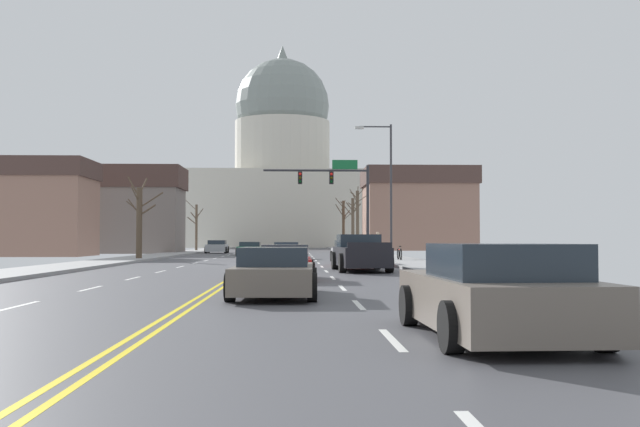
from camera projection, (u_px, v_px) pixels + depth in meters
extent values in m
cube|color=#48484E|center=(255.00, 265.00, 39.00)|extent=(14.00, 180.00, 0.06)
cube|color=yellow|center=(253.00, 264.00, 39.00)|extent=(0.10, 176.40, 0.00)
cube|color=yellow|center=(257.00, 264.00, 39.01)|extent=(0.10, 176.40, 0.00)
cube|color=silver|center=(392.00, 339.00, 9.86)|extent=(0.12, 2.20, 0.00)
cube|color=silver|center=(359.00, 305.00, 15.05)|extent=(0.12, 2.20, 0.00)
cube|color=silver|center=(342.00, 288.00, 20.24)|extent=(0.12, 2.20, 0.00)
cube|color=silver|center=(333.00, 278.00, 25.44)|extent=(0.12, 2.20, 0.00)
cube|color=silver|center=(326.00, 271.00, 30.63)|extent=(0.12, 2.20, 0.00)
cube|color=silver|center=(322.00, 267.00, 35.83)|extent=(0.12, 2.20, 0.00)
cube|color=silver|center=(318.00, 263.00, 41.02)|extent=(0.12, 2.20, 0.00)
cube|color=silver|center=(316.00, 260.00, 46.21)|extent=(0.12, 2.20, 0.00)
cube|color=silver|center=(314.00, 258.00, 51.41)|extent=(0.12, 2.20, 0.00)
cube|color=silver|center=(312.00, 256.00, 56.60)|extent=(0.12, 2.20, 0.00)
cube|color=silver|center=(311.00, 255.00, 61.79)|extent=(0.12, 2.20, 0.00)
cube|color=silver|center=(309.00, 254.00, 66.99)|extent=(0.12, 2.20, 0.00)
cube|color=silver|center=(308.00, 253.00, 72.18)|extent=(0.12, 2.20, 0.00)
cube|color=silver|center=(308.00, 252.00, 77.38)|extent=(0.12, 2.20, 0.00)
cube|color=silver|center=(307.00, 251.00, 82.57)|extent=(0.12, 2.20, 0.00)
cube|color=silver|center=(306.00, 250.00, 87.76)|extent=(0.12, 2.20, 0.00)
cube|color=silver|center=(305.00, 250.00, 92.96)|extent=(0.12, 2.20, 0.00)
cube|color=silver|center=(305.00, 249.00, 98.15)|extent=(0.12, 2.20, 0.00)
cube|color=silver|center=(304.00, 249.00, 103.34)|extent=(0.12, 2.20, 0.00)
cube|color=silver|center=(19.00, 306.00, 14.81)|extent=(0.12, 2.20, 0.00)
cube|color=silver|center=(91.00, 288.00, 20.00)|extent=(0.12, 2.20, 0.00)
cube|color=silver|center=(133.00, 278.00, 25.20)|extent=(0.12, 2.20, 0.00)
cube|color=silver|center=(161.00, 272.00, 30.39)|extent=(0.12, 2.20, 0.00)
cube|color=silver|center=(180.00, 267.00, 35.59)|extent=(0.12, 2.20, 0.00)
cube|color=silver|center=(195.00, 263.00, 40.78)|extent=(0.12, 2.20, 0.00)
cube|color=silver|center=(206.00, 260.00, 45.97)|extent=(0.12, 2.20, 0.00)
cube|color=silver|center=(215.00, 258.00, 51.17)|extent=(0.12, 2.20, 0.00)
cube|color=silver|center=(223.00, 257.00, 56.36)|extent=(0.12, 2.20, 0.00)
cube|color=silver|center=(229.00, 255.00, 61.55)|extent=(0.12, 2.20, 0.00)
cube|color=silver|center=(234.00, 254.00, 66.75)|extent=(0.12, 2.20, 0.00)
cube|color=silver|center=(238.00, 253.00, 71.94)|extent=(0.12, 2.20, 0.00)
cube|color=silver|center=(242.00, 252.00, 77.13)|extent=(0.12, 2.20, 0.00)
cube|color=silver|center=(246.00, 251.00, 82.33)|extent=(0.12, 2.20, 0.00)
cube|color=silver|center=(248.00, 250.00, 87.52)|extent=(0.12, 2.20, 0.00)
cube|color=silver|center=(251.00, 250.00, 92.72)|extent=(0.12, 2.20, 0.00)
cube|color=silver|center=(253.00, 249.00, 97.91)|extent=(0.12, 2.20, 0.00)
cube|color=silver|center=(256.00, 249.00, 103.10)|extent=(0.12, 2.20, 0.00)
cube|color=#989898|center=(411.00, 263.00, 39.30)|extent=(3.00, 180.00, 0.14)
cube|color=#989898|center=(96.00, 263.00, 38.71)|extent=(3.00, 180.00, 0.14)
cylinder|color=#28282D|center=(368.00, 210.00, 53.91)|extent=(0.22, 0.22, 6.76)
cylinder|color=#28282D|center=(316.00, 170.00, 53.88)|extent=(7.80, 0.16, 0.16)
cube|color=black|center=(331.00, 178.00, 53.90)|extent=(0.32, 0.28, 0.92)
sphere|color=red|center=(331.00, 174.00, 53.75)|extent=(0.22, 0.22, 0.22)
sphere|color=#332B05|center=(331.00, 178.00, 53.74)|extent=(0.22, 0.22, 0.22)
sphere|color=black|center=(331.00, 182.00, 53.73)|extent=(0.22, 0.22, 0.22)
cube|color=black|center=(300.00, 178.00, 53.82)|extent=(0.32, 0.28, 0.92)
sphere|color=red|center=(300.00, 174.00, 53.67)|extent=(0.22, 0.22, 0.22)
sphere|color=#332B05|center=(300.00, 178.00, 53.66)|extent=(0.22, 0.22, 0.22)
sphere|color=black|center=(300.00, 181.00, 53.65)|extent=(0.22, 0.22, 0.22)
cube|color=#146033|center=(345.00, 165.00, 53.99)|extent=(1.90, 0.06, 0.70)
cylinder|color=#333338|center=(391.00, 191.00, 45.35)|extent=(0.14, 0.14, 8.46)
cylinder|color=#333338|center=(375.00, 127.00, 45.46)|extent=(2.00, 0.09, 0.09)
cube|color=#B2B2AD|center=(359.00, 128.00, 45.42)|extent=(0.56, 0.24, 0.16)
cube|color=beige|center=(282.00, 210.00, 120.07)|extent=(33.73, 18.65, 12.28)
cylinder|color=beige|center=(282.00, 148.00, 120.44)|extent=(15.79, 15.79, 8.66)
sphere|color=gray|center=(282.00, 106.00, 120.69)|extent=(15.62, 15.62, 15.62)
cone|color=gray|center=(283.00, 52.00, 121.00)|extent=(1.80, 1.80, 2.40)
cube|color=silver|center=(287.00, 252.00, 49.94)|extent=(1.93, 4.48, 0.56)
cube|color=#232D38|center=(287.00, 245.00, 49.70)|extent=(1.66, 2.13, 0.44)
cylinder|color=black|center=(274.00, 254.00, 51.30)|extent=(0.23, 0.64, 0.64)
cylinder|color=black|center=(300.00, 254.00, 51.32)|extent=(0.23, 0.64, 0.64)
cylinder|color=black|center=(272.00, 255.00, 48.55)|extent=(0.23, 0.64, 0.64)
cylinder|color=black|center=(300.00, 255.00, 48.57)|extent=(0.23, 0.64, 0.64)
cube|color=silver|center=(349.00, 254.00, 43.32)|extent=(1.93, 4.48, 0.66)
cube|color=#232D38|center=(349.00, 244.00, 43.05)|extent=(1.65, 2.18, 0.48)
cylinder|color=black|center=(332.00, 256.00, 44.62)|extent=(0.24, 0.65, 0.64)
cylinder|color=black|center=(361.00, 256.00, 44.74)|extent=(0.24, 0.65, 0.64)
cylinder|color=black|center=(336.00, 257.00, 41.88)|extent=(0.24, 0.65, 0.64)
cylinder|color=black|center=(367.00, 257.00, 42.00)|extent=(0.24, 0.65, 0.64)
cube|color=#B71414|center=(354.00, 256.00, 36.93)|extent=(1.84, 4.62, 0.63)
cube|color=#232D38|center=(354.00, 246.00, 36.84)|extent=(1.58, 2.28, 0.46)
cylinder|color=black|center=(335.00, 259.00, 38.29)|extent=(0.24, 0.65, 0.64)
cylinder|color=black|center=(367.00, 259.00, 38.39)|extent=(0.24, 0.65, 0.64)
cylinder|color=black|center=(340.00, 260.00, 35.46)|extent=(0.24, 0.65, 0.64)
cylinder|color=black|center=(374.00, 260.00, 35.56)|extent=(0.24, 0.65, 0.64)
cube|color=black|center=(361.00, 256.00, 31.06)|extent=(2.13, 5.64, 0.80)
cube|color=#1E2833|center=(358.00, 241.00, 31.86)|extent=(1.84, 1.96, 0.55)
cube|color=black|center=(370.00, 245.00, 28.36)|extent=(1.77, 0.17, 0.22)
cylinder|color=black|center=(335.00, 261.00, 32.65)|extent=(0.31, 0.81, 0.80)
cylinder|color=black|center=(377.00, 260.00, 32.79)|extent=(0.31, 0.81, 0.80)
cylinder|color=black|center=(343.00, 263.00, 29.32)|extent=(0.31, 0.81, 0.80)
cylinder|color=black|center=(389.00, 263.00, 29.46)|extent=(0.31, 0.81, 0.80)
cube|color=#B71414|center=(285.00, 267.00, 24.28)|extent=(1.74, 4.32, 0.57)
cube|color=#232D38|center=(285.00, 252.00, 24.17)|extent=(1.52, 2.14, 0.45)
cylinder|color=black|center=(262.00, 269.00, 25.58)|extent=(0.22, 0.64, 0.64)
cylinder|color=black|center=(310.00, 269.00, 25.63)|extent=(0.22, 0.64, 0.64)
cylinder|color=black|center=(258.00, 272.00, 22.91)|extent=(0.22, 0.64, 0.64)
cylinder|color=black|center=(311.00, 272.00, 22.96)|extent=(0.22, 0.64, 0.64)
cube|color=#6B6056|center=(275.00, 278.00, 17.21)|extent=(1.92, 4.62, 0.59)
cube|color=#232D38|center=(275.00, 256.00, 17.13)|extent=(1.64, 2.26, 0.43)
cylinder|color=black|center=(243.00, 280.00, 18.61)|extent=(0.24, 0.65, 0.64)
cylinder|color=black|center=(312.00, 280.00, 18.63)|extent=(0.24, 0.65, 0.64)
cylinder|color=black|center=(230.00, 287.00, 15.78)|extent=(0.24, 0.65, 0.64)
cylinder|color=black|center=(312.00, 287.00, 15.79)|extent=(0.24, 0.65, 0.64)
cube|color=#6B6056|center=(494.00, 301.00, 10.13)|extent=(2.00, 4.61, 0.69)
cube|color=#232D38|center=(503.00, 261.00, 9.71)|extent=(1.71, 2.17, 0.46)
cylinder|color=black|center=(409.00, 305.00, 11.49)|extent=(0.24, 0.65, 0.64)
cylinder|color=black|center=(525.00, 305.00, 11.60)|extent=(0.24, 0.65, 0.64)
cylinder|color=black|center=(452.00, 327.00, 8.66)|extent=(0.24, 0.65, 0.64)
cylinder|color=black|center=(605.00, 326.00, 8.77)|extent=(0.24, 0.65, 0.64)
cube|color=#1E7247|center=(250.00, 250.00, 60.02)|extent=(1.91, 4.23, 0.59)
cube|color=#232D38|center=(250.00, 244.00, 60.37)|extent=(1.67, 1.90, 0.38)
cylinder|color=black|center=(260.00, 252.00, 58.75)|extent=(0.22, 0.64, 0.64)
cylinder|color=black|center=(237.00, 252.00, 58.67)|extent=(0.22, 0.64, 0.64)
cylinder|color=black|center=(262.00, 251.00, 61.36)|extent=(0.22, 0.64, 0.64)
cylinder|color=black|center=(239.00, 251.00, 61.29)|extent=(0.22, 0.64, 0.64)
cube|color=#9EA3A8|center=(217.00, 248.00, 69.96)|extent=(1.95, 4.26, 0.69)
cube|color=#232D38|center=(217.00, 242.00, 70.14)|extent=(1.69, 2.04, 0.40)
cylinder|color=black|center=(226.00, 250.00, 68.70)|extent=(0.23, 0.64, 0.64)
cylinder|color=black|center=(206.00, 250.00, 68.60)|extent=(0.23, 0.64, 0.64)
cylinder|color=black|center=(228.00, 250.00, 71.31)|extent=(0.23, 0.64, 0.64)
cylinder|color=black|center=(209.00, 250.00, 71.22)|extent=(0.23, 0.64, 0.64)
cube|color=slate|center=(114.00, 221.00, 69.57)|extent=(12.81, 6.14, 6.20)
cube|color=#47332D|center=(114.00, 178.00, 69.72)|extent=(13.32, 6.39, 2.13)
cube|color=#8C6656|center=(35.00, 217.00, 57.89)|extent=(8.58, 6.30, 6.25)
cube|color=#47332D|center=(36.00, 169.00, 58.03)|extent=(8.93, 6.55, 1.50)
cube|color=#8C6656|center=(418.00, 218.00, 88.96)|extent=(12.91, 9.67, 7.93)
cube|color=#47332D|center=(418.00, 177.00, 89.14)|extent=(13.43, 10.06, 2.12)
cylinder|color=#4C3D2D|center=(343.00, 225.00, 91.22)|extent=(0.36, 0.36, 6.07)
cylinder|color=#4C3D2D|center=(339.00, 210.00, 91.57)|extent=(1.07, 0.74, 1.63)
cylinder|color=#4C3D2D|center=(343.00, 211.00, 90.85)|extent=(0.39, 0.95, 0.55)
cylinder|color=#4C3D2D|center=(348.00, 216.00, 91.52)|extent=(1.32, 0.54, 1.21)
cylinder|color=#4C3D2D|center=(345.00, 218.00, 90.93)|extent=(0.40, 0.74, 1.01)
cylinder|color=#4C3D2D|center=(344.00, 204.00, 90.98)|extent=(0.27, 0.75, 0.94)
cylinder|color=#4C3D2D|center=(346.00, 214.00, 91.77)|extent=(1.00, 1.10, 1.00)
cylinder|color=#4C3D2D|center=(340.00, 203.00, 91.05)|extent=(1.10, 0.63, 1.26)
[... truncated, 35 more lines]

